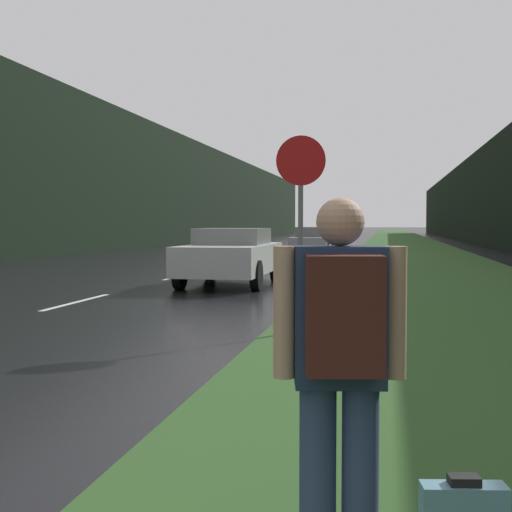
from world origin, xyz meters
TOP-DOWN VIEW (x-y plane):
  - grass_verge at (7.27, 40.00)m, footprint 6.00×240.00m
  - lane_stripe_c at (0.00, 13.51)m, footprint 0.12×3.00m
  - lane_stripe_d at (0.00, 20.51)m, footprint 0.12×3.00m
  - treeline_far_side at (-10.27, 50.00)m, footprint 2.00×140.00m
  - treeline_near_side at (13.27, 50.00)m, footprint 2.00×140.00m
  - stop_sign at (4.77, 10.32)m, footprint 0.69×0.07m
  - hitchhiker_with_backpack at (5.76, 3.53)m, footprint 0.57×0.45m
  - car_passing_near at (2.13, 17.84)m, footprint 2.01×4.57m
  - car_passing_far at (2.13, 37.37)m, footprint 1.98×4.42m

SIDE VIEW (x-z plane):
  - lane_stripe_c at x=0.00m, z-range 0.00..0.01m
  - lane_stripe_d at x=0.00m, z-range 0.00..0.01m
  - grass_verge at x=7.27m, z-range 0.00..0.02m
  - car_passing_far at x=2.13m, z-range 0.01..1.36m
  - car_passing_near at x=2.13m, z-range 0.04..1.45m
  - hitchhiker_with_backpack at x=5.76m, z-range 0.12..1.77m
  - stop_sign at x=4.77m, z-range 0.32..3.07m
  - treeline_near_side at x=13.27m, z-range 0.00..6.80m
  - treeline_far_side at x=-10.27m, z-range 0.00..8.25m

